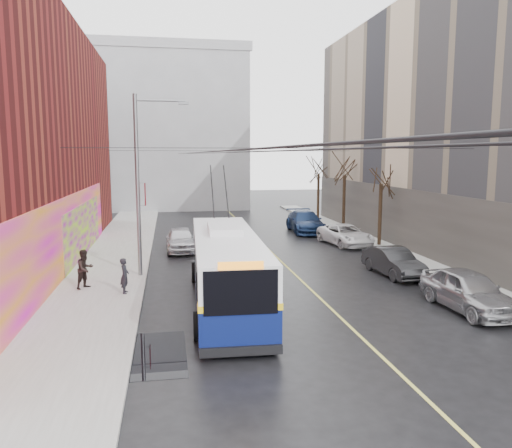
{
  "coord_description": "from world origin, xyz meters",
  "views": [
    {
      "loc": [
        -4.79,
        -14.99,
        6.14
      ],
      "look_at": [
        -0.51,
        9.53,
        2.65
      ],
      "focal_mm": 35.0,
      "sensor_mm": 36.0,
      "label": 1
    }
  ],
  "objects": [
    {
      "name": "ground",
      "position": [
        0.0,
        0.0,
        0.0
      ],
      "size": [
        140.0,
        140.0,
        0.0
      ],
      "primitive_type": "plane",
      "color": "black",
      "rests_on": "ground"
    },
    {
      "name": "sidewalk_left",
      "position": [
        -8.0,
        12.0,
        0.07
      ],
      "size": [
        4.0,
        60.0,
        0.15
      ],
      "primitive_type": "cube",
      "color": "gray",
      "rests_on": "ground"
    },
    {
      "name": "sidewalk_right",
      "position": [
        9.0,
        12.0,
        0.07
      ],
      "size": [
        2.0,
        60.0,
        0.15
      ],
      "primitive_type": "cube",
      "color": "gray",
      "rests_on": "ground"
    },
    {
      "name": "lane_line",
      "position": [
        1.5,
        14.0,
        0.0
      ],
      "size": [
        0.12,
        50.0,
        0.01
      ],
      "primitive_type": "cube",
      "color": "#BFB74C",
      "rests_on": "ground"
    },
    {
      "name": "building_far",
      "position": [
        -6.0,
        44.99,
        9.02
      ],
      "size": [
        20.5,
        12.1,
        18.0
      ],
      "color": "gray",
      "rests_on": "ground"
    },
    {
      "name": "streetlight_pole",
      "position": [
        -6.14,
        10.0,
        4.85
      ],
      "size": [
        2.65,
        0.6,
        9.0
      ],
      "color": "slate",
      "rests_on": "ground"
    },
    {
      "name": "catenary_wires",
      "position": [
        -2.54,
        14.77,
        6.25
      ],
      "size": [
        18.0,
        60.0,
        0.22
      ],
      "color": "black"
    },
    {
      "name": "tree_near",
      "position": [
        9.0,
        16.0,
        4.98
      ],
      "size": [
        3.2,
        3.2,
        6.4
      ],
      "color": "black",
      "rests_on": "ground"
    },
    {
      "name": "tree_mid",
      "position": [
        9.0,
        23.0,
        5.25
      ],
      "size": [
        3.2,
        3.2,
        6.68
      ],
      "color": "black",
      "rests_on": "ground"
    },
    {
      "name": "tree_far",
      "position": [
        9.0,
        30.0,
        5.14
      ],
      "size": [
        3.2,
        3.2,
        6.57
      ],
      "color": "black",
      "rests_on": "ground"
    },
    {
      "name": "puddle",
      "position": [
        -5.39,
        0.08,
        0.0
      ],
      "size": [
        2.01,
        3.76,
        0.01
      ],
      "primitive_type": "cube",
      "color": "black",
      "rests_on": "ground"
    },
    {
      "name": "pigeons_flying",
      "position": [
        -2.31,
        10.24,
        7.68
      ],
      "size": [
        6.03,
        2.55,
        1.62
      ],
      "color": "slate"
    },
    {
      "name": "trolleybus",
      "position": [
        -2.56,
        4.85,
        1.56
      ],
      "size": [
        3.12,
        11.92,
        5.6
      ],
      "rotation": [
        0.0,
        0.0,
        -0.04
      ],
      "color": "#091349",
      "rests_on": "ground"
    },
    {
      "name": "parked_car_a",
      "position": [
        6.76,
        2.38,
        0.82
      ],
      "size": [
        2.08,
        4.86,
        1.64
      ],
      "primitive_type": "imported",
      "rotation": [
        0.0,
        0.0,
        0.03
      ],
      "color": "#99999E",
      "rests_on": "ground"
    },
    {
      "name": "parked_car_b",
      "position": [
        6.4,
        8.32,
        0.71
      ],
      "size": [
        1.82,
        4.4,
        1.42
      ],
      "primitive_type": "imported",
      "rotation": [
        0.0,
        0.0,
        0.08
      ],
      "color": "#27282A",
      "rests_on": "ground"
    },
    {
      "name": "parked_car_c",
      "position": [
        7.0,
        17.04,
        0.69
      ],
      "size": [
        3.01,
        5.27,
        1.39
      ],
      "primitive_type": "imported",
      "rotation": [
        0.0,
        0.0,
        0.15
      ],
      "color": "white",
      "rests_on": "ground"
    },
    {
      "name": "parked_car_d",
      "position": [
        5.8,
        22.92,
        0.84
      ],
      "size": [
        2.61,
        5.87,
        1.67
      ],
      "primitive_type": "imported",
      "rotation": [
        0.0,
        0.0,
        -0.05
      ],
      "color": "navy",
      "rests_on": "ground"
    },
    {
      "name": "following_car",
      "position": [
        -4.15,
        16.74,
        0.76
      ],
      "size": [
        1.85,
        4.48,
        1.52
      ],
      "primitive_type": "imported",
      "rotation": [
        0.0,
        0.0,
        0.01
      ],
      "color": "#BBBABF",
      "rests_on": "ground"
    },
    {
      "name": "pedestrian_a",
      "position": [
        -6.78,
        6.76,
        0.92
      ],
      "size": [
        0.4,
        0.58,
        1.54
      ],
      "primitive_type": "imported",
      "rotation": [
        0.0,
        0.0,
        1.52
      ],
      "color": "black",
      "rests_on": "sidewalk_left"
    },
    {
      "name": "pedestrian_b",
      "position": [
        -8.6,
        7.9,
        1.03
      ],
      "size": [
        1.07,
        1.09,
        1.76
      ],
      "primitive_type": "imported",
      "rotation": [
        0.0,
        0.0,
        0.86
      ],
      "color": "black",
      "rests_on": "sidewalk_left"
    }
  ]
}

